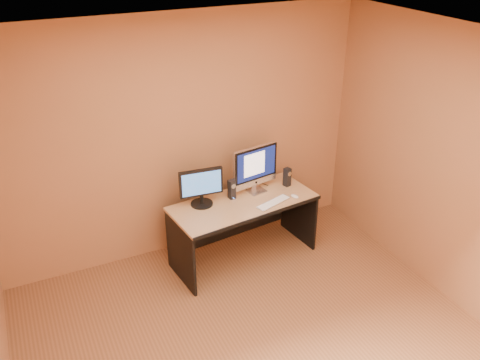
{
  "coord_description": "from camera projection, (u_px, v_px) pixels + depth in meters",
  "views": [
    {
      "loc": [
        -1.58,
        -2.68,
        3.38
      ],
      "look_at": [
        0.36,
        1.36,
        1.03
      ],
      "focal_mm": 38.0,
      "sensor_mm": 36.0,
      "label": 1
    }
  ],
  "objects": [
    {
      "name": "speaker_right",
      "position": [
        287.0,
        177.0,
        5.59
      ],
      "size": [
        0.08,
        0.08,
        0.21
      ],
      "primitive_type": null,
      "rotation": [
        0.0,
        0.0,
        0.26
      ],
      "color": "black",
      "rests_on": "desk"
    },
    {
      "name": "cable_b",
      "position": [
        246.0,
        186.0,
        5.62
      ],
      "size": [
        0.06,
        0.17,
        0.01
      ],
      "primitive_type": "cylinder",
      "rotation": [
        1.57,
        0.0,
        -0.33
      ],
      "color": "black",
      "rests_on": "desk"
    },
    {
      "name": "mouse",
      "position": [
        295.0,
        196.0,
        5.39
      ],
      "size": [
        0.08,
        0.11,
        0.03
      ],
      "primitive_type": "ellipsoid",
      "rotation": [
        0.0,
        0.0,
        0.3
      ],
      "color": "silver",
      "rests_on": "desk"
    },
    {
      "name": "cable_a",
      "position": [
        260.0,
        183.0,
        5.69
      ],
      "size": [
        0.1,
        0.19,
        0.01
      ],
      "primitive_type": "cylinder",
      "rotation": [
        1.57,
        0.0,
        0.45
      ],
      "color": "black",
      "rests_on": "desk"
    },
    {
      "name": "second_monitor",
      "position": [
        201.0,
        187.0,
        5.18
      ],
      "size": [
        0.48,
        0.28,
        0.4
      ],
      "primitive_type": null,
      "rotation": [
        0.0,
        0.0,
        -0.1
      ],
      "color": "black",
      "rests_on": "desk"
    },
    {
      "name": "speaker_left",
      "position": [
        232.0,
        189.0,
        5.34
      ],
      "size": [
        0.07,
        0.08,
        0.21
      ],
      "primitive_type": null,
      "rotation": [
        0.0,
        0.0,
        0.13
      ],
      "color": "black",
      "rests_on": "desk"
    },
    {
      "name": "ceiling",
      "position": [
        283.0,
        58.0,
        3.11
      ],
      "size": [
        4.0,
        4.0,
        0.0
      ],
      "primitive_type": "plane",
      "color": "white",
      "rests_on": "walls"
    },
    {
      "name": "keyboard",
      "position": [
        274.0,
        203.0,
        5.29
      ],
      "size": [
        0.43,
        0.23,
        0.02
      ],
      "primitive_type": "cube",
      "rotation": [
        0.0,
        0.0,
        0.32
      ],
      "color": "silver",
      "rests_on": "desk"
    },
    {
      "name": "imac",
      "position": [
        257.0,
        170.0,
        5.4
      ],
      "size": [
        0.57,
        0.29,
        0.53
      ],
      "primitive_type": null,
      "rotation": [
        0.0,
        0.0,
        0.16
      ],
      "color": "silver",
      "rests_on": "desk"
    },
    {
      "name": "walls",
      "position": [
        276.0,
        235.0,
        3.71
      ],
      "size": [
        4.0,
        4.0,
        2.6
      ],
      "primitive_type": null,
      "color": "#8F5A3A",
      "rests_on": "ground"
    },
    {
      "name": "desk",
      "position": [
        243.0,
        230.0,
        5.49
      ],
      "size": [
        1.6,
        0.84,
        0.71
      ],
      "primitive_type": null,
      "rotation": [
        0.0,
        0.0,
        0.11
      ],
      "color": "tan",
      "rests_on": "ground"
    }
  ]
}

